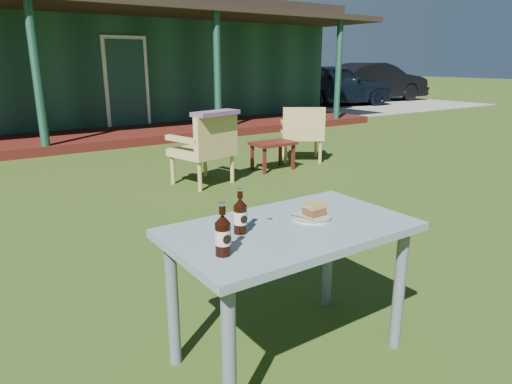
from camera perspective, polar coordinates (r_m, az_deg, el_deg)
ground at (r=3.79m, az=-11.25°, el=-7.46°), size 80.00×80.00×0.00m
gravel_strip at (r=16.71m, az=11.04°, el=10.66°), size 9.00×6.00×0.02m
car_near at (r=16.25m, az=9.52°, el=13.10°), size 4.47×2.45×1.44m
car_far at (r=18.50m, az=14.50°, el=13.15°), size 4.52×2.01×1.44m
cafe_table at (r=2.27m, az=4.31°, el=-6.63°), size 1.20×0.70×0.72m
plate at (r=2.34m, az=6.90°, el=-3.11°), size 0.20×0.20×0.01m
cake_slice at (r=2.34m, az=7.28°, el=-2.13°), size 0.09×0.09×0.06m
fork at (r=2.29m, az=5.84°, el=-3.30°), size 0.05×0.14×0.00m
cola_bottle_near at (r=2.10m, az=-1.98°, el=-2.94°), size 0.06×0.07×0.22m
cola_bottle_far at (r=1.87m, az=-4.16°, el=-5.31°), size 0.07×0.07×0.23m
bottle_cap at (r=2.30m, az=1.76°, el=-3.45°), size 0.03×0.03×0.01m
armchair_left at (r=5.66m, az=-6.20°, el=5.79°), size 0.78×0.75×0.88m
armchair_right at (r=7.05m, az=5.82°, el=7.63°), size 0.84×0.83×0.84m
floral_throw at (r=5.47m, az=-5.06°, el=9.80°), size 0.65×0.37×0.05m
side_table at (r=6.46m, az=2.12°, el=5.77°), size 0.60×0.40×0.40m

